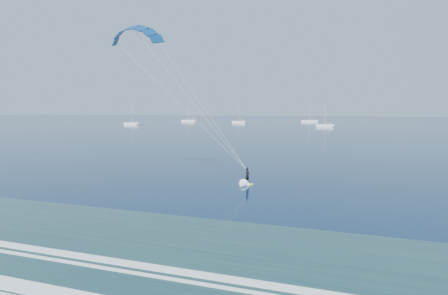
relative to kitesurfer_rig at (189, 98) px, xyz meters
name	(u,v)px	position (x,y,z in m)	size (l,w,h in m)	color
kitesurfer_rig	(189,98)	(0.00, 0.00, 0.00)	(16.40, 5.73, 18.08)	#CEF31C
sailboat_0	(132,124)	(-96.44, 136.12, -8.62)	(7.78, 2.40, 10.70)	white
sailboat_1	(239,122)	(-52.87, 179.08, -8.62)	(7.53, 2.40, 10.50)	white
sailboat_2	(310,121)	(-17.07, 209.73, -8.60)	(9.92, 2.40, 13.20)	white
sailboat_3	(325,125)	(-1.30, 147.17, -8.62)	(7.47, 2.40, 10.54)	white
sailboat_7	(189,121)	(-89.87, 190.14, -8.62)	(9.17, 2.40, 11.38)	white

